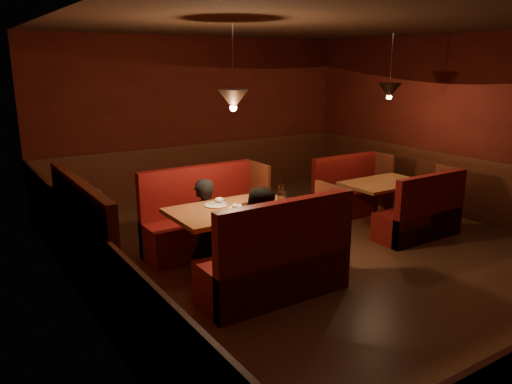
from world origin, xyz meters
TOP-DOWN VIEW (x-y plane):
  - room at (-0.28, 0.04)m, footprint 6.02×7.02m
  - main_table at (-1.23, 0.13)m, footprint 1.50×0.91m
  - main_bench_far at (-1.22, 0.98)m, footprint 1.65×0.59m
  - main_bench_near at (-1.22, -0.72)m, footprint 1.65×0.59m
  - second_table at (1.56, 0.43)m, footprint 1.22×0.78m
  - second_bench_far at (1.58, 1.16)m, footprint 1.35×0.51m
  - second_bench_near at (1.58, -0.30)m, footprint 1.35×0.51m
  - diner_a at (-1.39, 0.68)m, footprint 0.57×0.44m
  - diner_b at (-1.20, -0.41)m, footprint 0.88×0.79m

SIDE VIEW (x-z plane):
  - second_bench_far at x=1.58m, z-range -0.18..0.79m
  - second_bench_near at x=1.58m, z-range -0.18..0.79m
  - main_bench_far at x=-1.22m, z-range -0.20..0.92m
  - main_bench_near at x=-1.22m, z-range -0.20..0.92m
  - second_table at x=1.56m, z-range 0.17..0.86m
  - main_table at x=-1.23m, z-range 0.09..1.14m
  - diner_a at x=-1.39m, z-range 0.00..1.41m
  - diner_b at x=-1.20m, z-range 0.00..1.50m
  - room at x=-0.28m, z-range -0.41..2.51m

